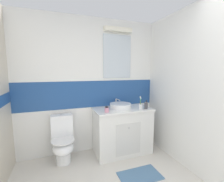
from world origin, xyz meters
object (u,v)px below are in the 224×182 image
(sink_basin, at_px, (120,106))
(soap_dispenser, at_px, (146,105))
(toothbrush_cup, at_px, (141,106))
(hair_gel_jar, at_px, (107,110))
(toilet, at_px, (63,141))

(sink_basin, bearing_deg, soap_dispenser, -24.01)
(toothbrush_cup, bearing_deg, hair_gel_jar, 178.94)
(toilet, height_order, hair_gel_jar, hair_gel_jar)
(toilet, bearing_deg, sink_basin, -1.85)
(hair_gel_jar, bearing_deg, sink_basin, 27.42)
(toothbrush_cup, bearing_deg, sink_basin, 151.11)
(hair_gel_jar, bearing_deg, soap_dispenser, -1.94)
(sink_basin, xyz_separation_m, hair_gel_jar, (-0.32, -0.16, -0.01))
(soap_dispenser, distance_m, hair_gel_jar, 0.75)
(sink_basin, bearing_deg, hair_gel_jar, -152.58)
(toothbrush_cup, bearing_deg, toilet, 171.17)
(sink_basin, height_order, toilet, sink_basin)
(soap_dispenser, bearing_deg, sink_basin, 155.99)
(toilet, bearing_deg, toothbrush_cup, -8.83)
(toothbrush_cup, distance_m, soap_dispenser, 0.11)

